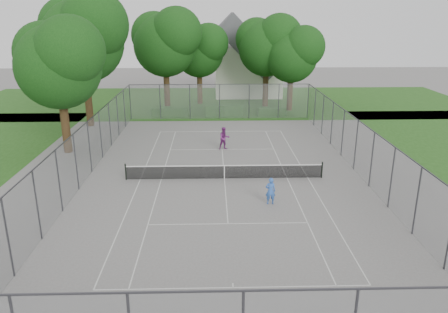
{
  "coord_description": "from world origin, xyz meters",
  "views": [
    {
      "loc": [
        -0.77,
        -26.6,
        10.35
      ],
      "look_at": [
        0.0,
        1.0,
        1.2
      ],
      "focal_mm": 35.0,
      "sensor_mm": 36.0,
      "label": 1
    }
  ],
  "objects_px": {
    "tennis_net": "(224,171)",
    "girl_player": "(270,191)",
    "woman_player": "(224,138)",
    "house": "(248,63)"
  },
  "relations": [
    {
      "from": "tennis_net",
      "to": "woman_player",
      "type": "bearing_deg",
      "value": 88.45
    },
    {
      "from": "tennis_net",
      "to": "girl_player",
      "type": "height_order",
      "value": "girl_player"
    },
    {
      "from": "tennis_net",
      "to": "house",
      "type": "height_order",
      "value": "house"
    },
    {
      "from": "girl_player",
      "to": "woman_player",
      "type": "xyz_separation_m",
      "value": [
        -2.31,
        10.46,
        0.11
      ]
    },
    {
      "from": "girl_player",
      "to": "woman_player",
      "type": "bearing_deg",
      "value": -77.5
    },
    {
      "from": "house",
      "to": "girl_player",
      "type": "relative_size",
      "value": 6.6
    },
    {
      "from": "tennis_net",
      "to": "house",
      "type": "relative_size",
      "value": 1.24
    },
    {
      "from": "girl_player",
      "to": "tennis_net",
      "type": "bearing_deg",
      "value": -57.93
    },
    {
      "from": "tennis_net",
      "to": "woman_player",
      "type": "xyz_separation_m",
      "value": [
        0.18,
        6.49,
        0.39
      ]
    },
    {
      "from": "woman_player",
      "to": "girl_player",
      "type": "bearing_deg",
      "value": -95.94
    }
  ]
}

